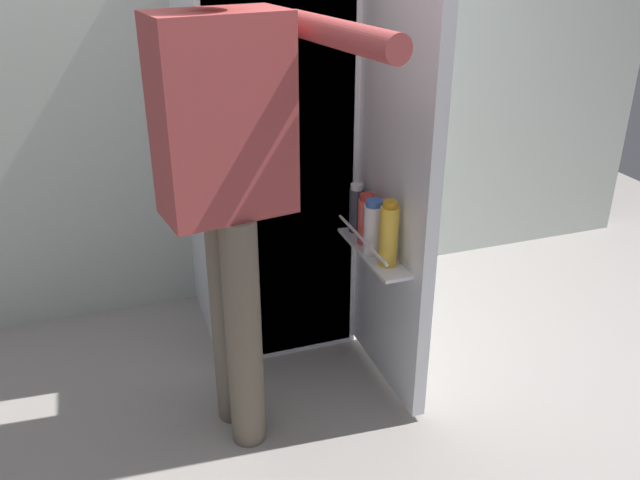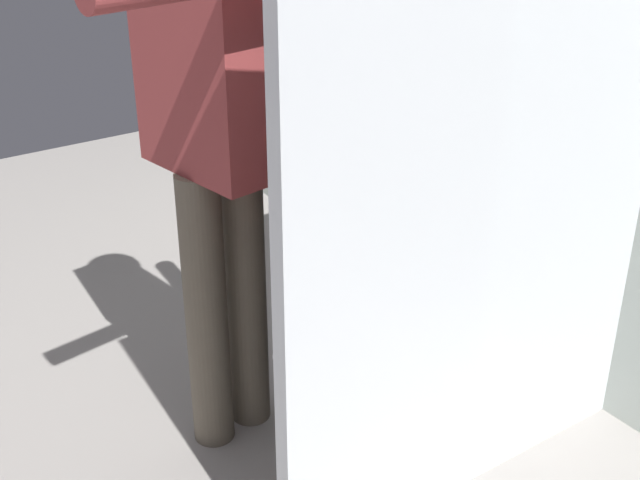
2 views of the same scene
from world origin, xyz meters
TOP-DOWN VIEW (x-y plane):
  - ground_plane at (0.00, 0.00)m, footprint 5.97×5.97m
  - kitchen_wall at (0.00, 0.92)m, footprint 4.40×0.10m
  - refrigerator at (0.02, 0.51)m, footprint 0.64×1.20m
  - person at (-0.29, -0.12)m, footprint 0.61×0.67m

SIDE VIEW (x-z plane):
  - ground_plane at x=0.00m, z-range 0.00..0.00m
  - refrigerator at x=0.02m, z-range 0.00..1.72m
  - person at x=-0.29m, z-range 0.17..1.87m
  - kitchen_wall at x=0.00m, z-range 0.00..2.58m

